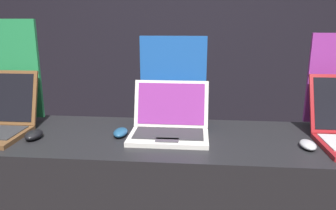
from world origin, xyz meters
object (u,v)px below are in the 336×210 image
object	(u,v)px
laptop_middle	(170,124)
mouse_middle	(121,132)
mouse_back	(308,145)
promo_stand_front	(10,74)
mouse_front	(34,135)
promo_stand_middle	(174,82)

from	to	relation	value
laptop_middle	mouse_middle	distance (m)	0.23
mouse_middle	mouse_back	distance (m)	0.81
promo_stand_front	laptop_middle	distance (m)	0.87
promo_stand_front	mouse_middle	world-z (taller)	promo_stand_front
mouse_front	mouse_middle	size ratio (longest dim) A/B	1.00
laptop_middle	mouse_middle	size ratio (longest dim) A/B	3.22
laptop_middle	mouse_back	world-z (taller)	laptop_middle
promo_stand_front	laptop_middle	size ratio (longest dim) A/B	1.48
laptop_middle	promo_stand_middle	world-z (taller)	promo_stand_middle
mouse_front	mouse_back	size ratio (longest dim) A/B	1.02
mouse_middle	laptop_middle	bearing A→B (deg)	7.72
mouse_front	laptop_middle	bearing A→B (deg)	9.82
mouse_back	promo_stand_middle	bearing A→B (deg)	151.65
mouse_front	promo_stand_middle	world-z (taller)	promo_stand_middle
promo_stand_front	mouse_middle	bearing A→B (deg)	-16.66
mouse_middle	promo_stand_middle	size ratio (longest dim) A/B	0.25
mouse_front	laptop_middle	world-z (taller)	laptop_middle
mouse_middle	mouse_back	size ratio (longest dim) A/B	1.02
mouse_front	promo_stand_middle	bearing A→B (deg)	27.40
laptop_middle	promo_stand_middle	bearing A→B (deg)	90.00
promo_stand_front	mouse_middle	distance (m)	0.68
promo_stand_middle	mouse_front	bearing A→B (deg)	-152.60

